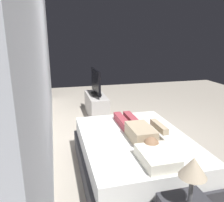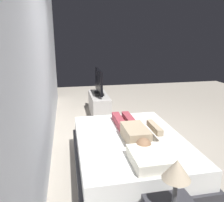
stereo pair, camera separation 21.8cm
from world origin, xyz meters
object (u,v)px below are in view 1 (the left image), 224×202
pillow (157,157)px  person (138,130)px  tv_stand (96,105)px  tv (96,83)px  bed (135,156)px  remote (161,128)px  lamp (193,168)px

pillow → person: 0.68m
person → tv_stand: 2.47m
pillow → person: size_ratio=0.38×
tv_stand → tv: size_ratio=1.25×
bed → remote: 0.57m
bed → person: size_ratio=1.54×
tv_stand → tv: (0.00, 0.00, 0.53)m
pillow → remote: (0.83, -0.45, -0.05)m
person → tv: size_ratio=1.43×
pillow → person: bearing=-4.1°
lamp → pillow: bearing=-0.3°
bed → tv: (2.47, 0.06, 0.52)m
bed → remote: remote is taller
person → pillow: bearing=175.9°
bed → pillow: (-0.65, 0.00, 0.34)m
tv → lamp: (-3.74, -0.06, 0.07)m
bed → tv_stand: 2.47m
bed → tv: 2.52m
remote → lamp: 1.55m
tv → remote: bearing=-167.3°
tv_stand → lamp: bearing=-179.1°
bed → lamp: (-1.27, 0.00, 0.59)m
person → tv_stand: size_ratio=1.15×
remote → tv_stand: bearing=12.7°
remote → lamp: lamp is taller
pillow → lamp: 0.67m
pillow → lamp: size_ratio=1.14×
remote → lamp: (-1.45, 0.46, 0.30)m
remote → tv: (2.29, 0.52, 0.24)m
remote → tv_stand: size_ratio=0.14×
bed → remote: size_ratio=12.92×
lamp → person: bearing=-2.3°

